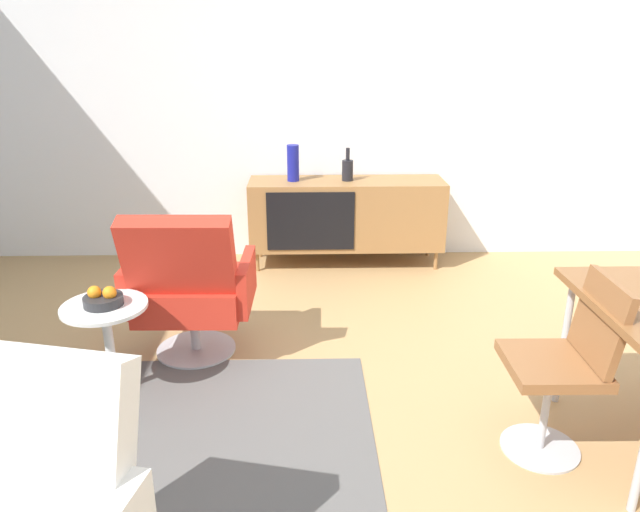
% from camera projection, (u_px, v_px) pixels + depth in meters
% --- Properties ---
extents(ground_plane, '(8.32, 8.32, 0.00)m').
position_uv_depth(ground_plane, '(359.00, 428.00, 2.93)').
color(ground_plane, tan).
extents(wall_back, '(6.80, 0.12, 2.80)m').
position_uv_depth(wall_back, '(336.00, 92.00, 4.89)').
color(wall_back, white).
rests_on(wall_back, ground_plane).
extents(sideboard, '(1.60, 0.45, 0.72)m').
position_uv_depth(sideboard, '(346.00, 214.00, 4.94)').
color(sideboard, olive).
rests_on(sideboard, ground_plane).
extents(vase_cobalt, '(0.09, 0.09, 0.27)m').
position_uv_depth(vase_cobalt, '(348.00, 169.00, 4.81)').
color(vase_cobalt, black).
rests_on(vase_cobalt, sideboard).
extents(vase_sculptural_dark, '(0.10, 0.10, 0.29)m').
position_uv_depth(vase_sculptural_dark, '(293.00, 163.00, 4.78)').
color(vase_sculptural_dark, navy).
rests_on(vase_sculptural_dark, sideboard).
extents(dining_chair_near_window, '(0.43, 0.41, 0.86)m').
position_uv_depth(dining_chair_near_window, '(567.00, 361.00, 2.62)').
color(dining_chair_near_window, brown).
rests_on(dining_chair_near_window, ground_plane).
extents(lounge_chair_red, '(0.73, 0.67, 0.95)m').
position_uv_depth(lounge_chair_red, '(189.00, 285.00, 3.43)').
color(lounge_chair_red, red).
rests_on(lounge_chair_red, ground_plane).
extents(side_table_round, '(0.44, 0.44, 0.52)m').
position_uv_depth(side_table_round, '(109.00, 339.00, 3.12)').
color(side_table_round, white).
rests_on(side_table_round, ground_plane).
extents(fruit_bowl, '(0.20, 0.20, 0.11)m').
position_uv_depth(fruit_bowl, '(103.00, 299.00, 3.04)').
color(fruit_bowl, '#262628').
rests_on(fruit_bowl, side_table_round).
extents(area_rug, '(2.20, 1.70, 0.01)m').
position_uv_depth(area_rug, '(139.00, 454.00, 2.73)').
color(area_rug, '#595654').
rests_on(area_rug, ground_plane).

